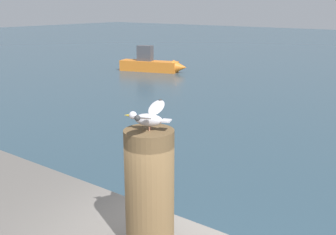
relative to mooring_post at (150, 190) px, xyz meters
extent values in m
cylinder|color=brown|center=(0.00, 0.00, 0.00)|extent=(0.41, 0.41, 1.03)
cylinder|color=tan|center=(0.00, 0.02, 0.53)|extent=(0.01, 0.01, 0.04)
cylinder|color=tan|center=(0.02, -0.01, 0.53)|extent=(0.01, 0.01, 0.04)
ellipsoid|color=silver|center=(0.00, 0.00, 0.60)|extent=(0.25, 0.17, 0.10)
sphere|color=silver|center=(-0.12, -0.05, 0.63)|extent=(0.06, 0.06, 0.06)
cone|color=yellow|center=(-0.17, -0.07, 0.62)|extent=(0.05, 0.03, 0.02)
cube|color=silver|center=(0.14, 0.05, 0.60)|extent=(0.09, 0.10, 0.01)
ellipsoid|color=silver|center=(-0.05, 0.16, 0.66)|extent=(0.20, 0.26, 0.09)
sphere|color=#343434|center=(-0.09, 0.26, 0.69)|extent=(0.04, 0.04, 0.04)
ellipsoid|color=silver|center=(0.07, -0.15, 0.66)|extent=(0.20, 0.26, 0.09)
sphere|color=#343434|center=(0.11, -0.25, 0.69)|extent=(0.04, 0.04, 0.04)
cube|color=orange|center=(-12.74, 15.11, -1.83)|extent=(3.30, 1.72, 0.57)
cone|color=orange|center=(-11.02, 15.65, -1.80)|extent=(0.91, 0.91, 0.73)
cube|color=#47474C|center=(-12.95, 15.05, -1.13)|extent=(0.92, 0.68, 0.83)
camera|label=1|loc=(2.05, -2.42, 1.48)|focal=44.71mm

